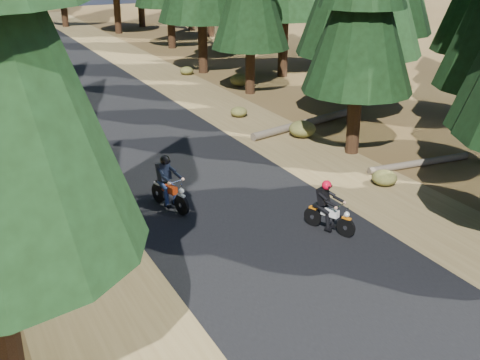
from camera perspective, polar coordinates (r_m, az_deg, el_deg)
name	(u,v)px	position (r m, az deg, el deg)	size (l,w,h in m)	color
ground	(266,239)	(15.58, 2.52, -5.60)	(120.00, 120.00, 0.00)	#4B361A
road	(191,175)	(19.69, -4.63, 0.44)	(6.00, 100.00, 0.01)	black
shoulder_l	(47,202)	(18.59, -17.83, -1.95)	(3.20, 100.00, 0.01)	brown
shoulder_r	(310,154)	(21.73, 6.63, 2.45)	(3.20, 100.00, 0.01)	brown
log_near	(308,123)	(24.98, 6.47, 5.43)	(0.32, 0.32, 6.06)	#4C4233
log_far	(419,163)	(21.28, 16.64, 1.55)	(0.24, 0.24, 4.01)	#4C4233
understory_shrubs	(207,144)	(21.90, -3.16, 3.47)	(15.04, 29.21, 0.63)	#474C1E
rider_lead	(329,215)	(15.92, 8.48, -3.30)	(1.05, 1.63, 1.40)	silver
rider_follow	(169,191)	(17.16, -6.70, -1.09)	(0.94, 1.84, 1.57)	#9F290A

